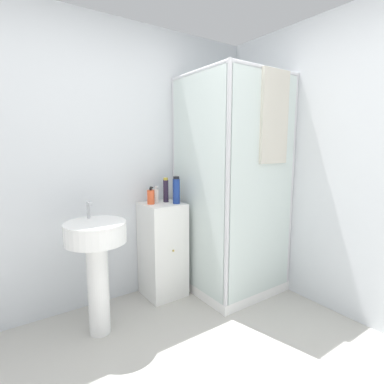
% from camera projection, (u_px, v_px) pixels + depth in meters
% --- Properties ---
extents(wall_back, '(6.40, 0.06, 2.50)m').
position_uv_depth(wall_back, '(87.00, 166.00, 2.55)').
color(wall_back, silver).
rests_on(wall_back, ground_plane).
extents(shower_enclosure, '(0.84, 0.87, 2.07)m').
position_uv_depth(shower_enclosure, '(232.00, 231.00, 2.90)').
color(shower_enclosure, white).
rests_on(shower_enclosure, ground_plane).
extents(vanity_cabinet, '(0.36, 0.39, 0.89)m').
position_uv_depth(vanity_cabinet, '(163.00, 249.00, 2.84)').
color(vanity_cabinet, white).
rests_on(vanity_cabinet, ground_plane).
extents(sink, '(0.45, 0.45, 1.00)m').
position_uv_depth(sink, '(97.00, 254.00, 2.21)').
color(sink, white).
rests_on(sink, ground_plane).
extents(soap_dispenser, '(0.07, 0.07, 0.16)m').
position_uv_depth(soap_dispenser, '(151.00, 197.00, 2.73)').
color(soap_dispenser, '#E5562D').
rests_on(soap_dispenser, vanity_cabinet).
extents(shampoo_bottle_tall_black, '(0.05, 0.05, 0.23)m').
position_uv_depth(shampoo_bottle_tall_black, '(166.00, 190.00, 2.82)').
color(shampoo_bottle_tall_black, '#281E33').
rests_on(shampoo_bottle_tall_black, vanity_cabinet).
extents(shampoo_bottle_blue, '(0.07, 0.07, 0.25)m').
position_uv_depth(shampoo_bottle_blue, '(176.00, 190.00, 2.74)').
color(shampoo_bottle_blue, navy).
rests_on(shampoo_bottle_blue, vanity_cabinet).
extents(lotion_bottle_white, '(0.05, 0.05, 0.16)m').
position_uv_depth(lotion_bottle_white, '(156.00, 196.00, 2.80)').
color(lotion_bottle_white, white).
rests_on(lotion_bottle_white, vanity_cabinet).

